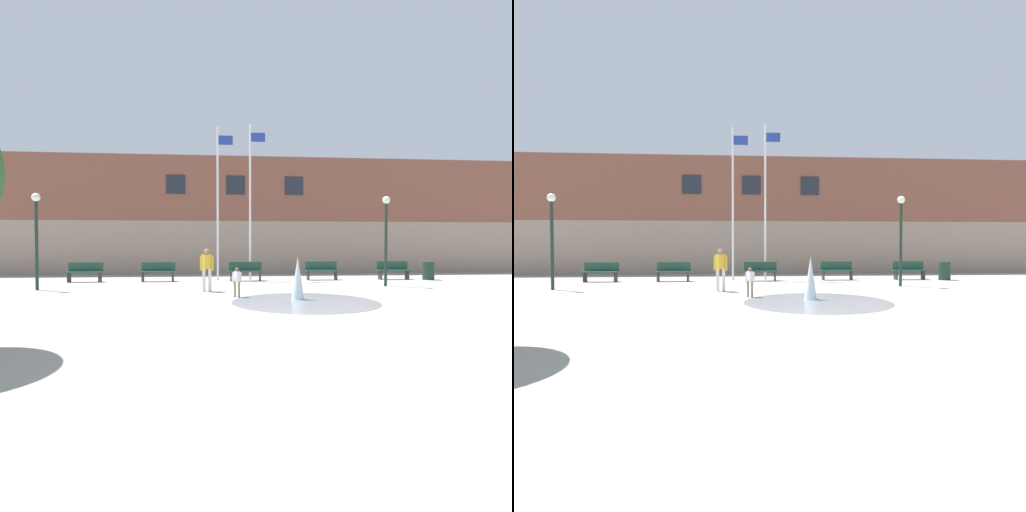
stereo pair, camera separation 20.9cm
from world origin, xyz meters
TOP-DOWN VIEW (x-y plane):
  - ground_plane at (0.00, 0.00)m, footprint 100.00×100.00m
  - library_building at (0.00, 18.34)m, footprint 36.00×6.05m
  - splash_fountain at (1.61, 3.82)m, footprint 4.49×4.49m
  - park_bench_far_left at (-7.21, 10.82)m, footprint 1.60×0.44m
  - park_bench_left_of_flagpoles at (-3.85, 10.81)m, footprint 1.60×0.44m
  - park_bench_under_left_flagpole at (0.30, 10.80)m, footprint 1.60×0.44m
  - park_bench_near_trashcan at (4.12, 11.03)m, footprint 1.60×0.44m
  - park_bench_far_right at (7.77, 10.96)m, footprint 1.60×0.44m
  - adult_watching at (-1.39, 6.52)m, footprint 0.50×0.37m
  - child_running at (-0.34, 4.80)m, footprint 0.31×0.24m
  - flagpole_left at (-1.00, 11.44)m, footprint 0.80×0.10m
  - flagpole_right at (0.61, 11.44)m, footprint 0.80×0.10m
  - lamp_post_left_lane at (-7.91, 7.53)m, footprint 0.32×0.32m
  - lamp_post_right_lane at (6.03, 7.79)m, footprint 0.32×0.32m
  - trash_can at (9.42, 10.58)m, footprint 0.56×0.56m

SIDE VIEW (x-z plane):
  - ground_plane at x=0.00m, z-range 0.00..0.00m
  - splash_fountain at x=1.61m, z-range -0.27..1.09m
  - trash_can at x=9.42m, z-range 0.00..0.90m
  - park_bench_far_left at x=-7.21m, z-range 0.02..0.93m
  - park_bench_left_of_flagpoles at x=-3.85m, z-range 0.02..0.93m
  - park_bench_under_left_flagpole at x=0.30m, z-range 0.02..0.93m
  - park_bench_near_trashcan at x=4.12m, z-range 0.02..0.93m
  - park_bench_far_right at x=7.77m, z-range 0.02..0.93m
  - child_running at x=-0.34m, z-range 0.09..1.07m
  - adult_watching at x=-1.39m, z-range 0.14..1.73m
  - lamp_post_left_lane at x=-7.91m, z-range 0.59..4.30m
  - lamp_post_right_lane at x=6.03m, z-range 0.59..4.37m
  - library_building at x=0.00m, z-range 0.00..7.02m
  - flagpole_left at x=-1.00m, z-range 0.24..7.77m
  - flagpole_right at x=0.61m, z-range 0.24..7.95m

